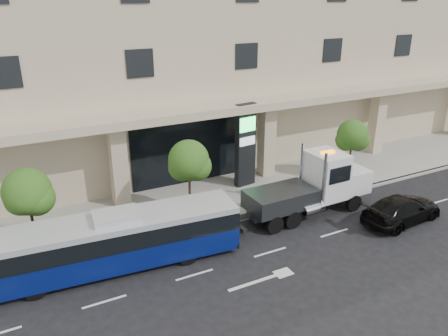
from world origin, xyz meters
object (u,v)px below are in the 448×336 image
at_px(tow_truck, 314,186).
at_px(black_sedan, 402,209).
at_px(signage_pylon, 245,145).
at_px(city_bus, 118,240).

distance_m(tow_truck, black_sedan, 4.84).
distance_m(tow_truck, signage_pylon, 5.34).
relative_size(tow_truck, black_sedan, 1.70).
height_order(black_sedan, signage_pylon, signage_pylon).
xyz_separation_m(city_bus, signage_pylon, (9.55, 5.23, 1.46)).
height_order(tow_truck, black_sedan, tow_truck).
bearing_deg(signage_pylon, black_sedan, -64.21).
bearing_deg(city_bus, tow_truck, 6.36).
xyz_separation_m(city_bus, black_sedan, (14.81, -2.80, -0.67)).
bearing_deg(black_sedan, signage_pylon, 28.18).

